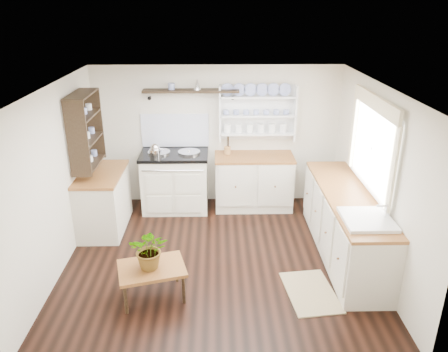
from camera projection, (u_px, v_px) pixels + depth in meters
The scene contains 19 objects.
floor at pixel (218, 259), 5.88m from camera, with size 4.00×3.80×0.01m, color black.
wall_back at pixel (217, 136), 7.20m from camera, with size 4.00×0.02×2.30m, color beige.
wall_right at pixel (376, 179), 5.48m from camera, with size 0.02×3.80×2.30m, color beige.
wall_left at pixel (56, 181), 5.41m from camera, with size 0.02×3.80×2.30m, color beige.
ceiling at pixel (217, 88), 5.01m from camera, with size 4.00×3.80×0.01m, color white.
window at pixel (373, 144), 5.46m from camera, with size 0.08×1.55×1.22m.
aga_cooker at pixel (175, 181), 7.13m from camera, with size 1.08×0.75×1.00m.
back_cabinets at pixel (254, 181), 7.19m from camera, with size 1.27×0.63×0.90m.
right_cabinets at pixel (345, 224), 5.82m from camera, with size 0.62×2.43×0.90m.
belfast_sink at pixel (366, 229), 5.00m from camera, with size 0.55×0.60×0.45m.
left_cabinets at pixel (104, 200), 6.51m from camera, with size 0.62×1.13×0.90m.
plate_rack at pixel (257, 112), 7.03m from camera, with size 1.20×0.22×0.90m.
high_shelf at pixel (191, 91), 6.80m from camera, with size 1.50×0.29×0.16m.
left_shelving at pixel (85, 130), 6.09m from camera, with size 0.28×0.80×1.05m, color black.
kettle at pixel (155, 151), 6.81m from camera, with size 0.18×0.18×0.23m, color silver, non-canonical shape.
utensil_crock at pixel (227, 150), 7.07m from camera, with size 0.10×0.10×0.12m, color #A9753E.
center_table at pixel (152, 270), 5.00m from camera, with size 0.86×0.71×0.41m.
potted_plant at pixel (150, 249), 4.89m from camera, with size 0.43×0.37×0.48m, color #3F7233.
floor_rug at pixel (310, 292), 5.19m from camera, with size 0.55×0.85×0.02m, color #8D7B52.
Camera 1 is at (-0.01, -5.03, 3.24)m, focal length 35.00 mm.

